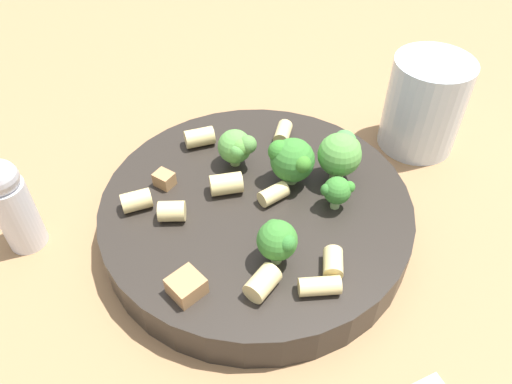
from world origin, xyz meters
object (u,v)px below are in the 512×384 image
at_px(rigatoni_1, 333,263).
at_px(broccoli_floret_2, 337,191).
at_px(broccoli_floret_0, 341,153).
at_px(broccoli_floret_3, 277,240).
at_px(rigatoni_5, 172,211).
at_px(rigatoni_2, 226,184).
at_px(pepper_shaker, 12,205).
at_px(rigatoni_8, 200,137).
at_px(rigatoni_6, 136,201).
at_px(broccoli_floret_1, 291,160).
at_px(rigatoni_0, 273,194).
at_px(broccoli_floret_4, 237,147).
at_px(pasta_bowl, 256,213).
at_px(chicken_chunk_1, 164,179).
at_px(rigatoni_4, 263,283).
at_px(rigatoni_3, 283,133).
at_px(drinking_glass, 423,110).
at_px(rigatoni_7, 320,286).
at_px(chicken_chunk_0, 186,286).

bearing_deg(rigatoni_1, broccoli_floret_2, 119.32).
distance_m(broccoli_floret_0, broccoli_floret_3, 0.11).
xyz_separation_m(broccoli_floret_3, rigatoni_5, (-0.09, -0.02, -0.02)).
distance_m(broccoli_floret_0, rigatoni_2, 0.10).
bearing_deg(pepper_shaker, rigatoni_8, 68.96).
relative_size(rigatoni_1, rigatoni_6, 0.92).
xyz_separation_m(rigatoni_1, rigatoni_6, (-0.16, -0.04, 0.00)).
xyz_separation_m(broccoli_floret_1, rigatoni_0, (0.00, -0.03, -0.02)).
relative_size(broccoli_floret_2, broccoli_floret_4, 0.85).
height_order(pasta_bowl, rigatoni_1, rigatoni_1).
height_order(chicken_chunk_1, pepper_shaker, pepper_shaker).
relative_size(broccoli_floret_1, broccoli_floret_3, 1.12).
xyz_separation_m(rigatoni_5, rigatoni_8, (-0.05, 0.08, 0.00)).
relative_size(rigatoni_0, rigatoni_8, 0.91).
relative_size(rigatoni_2, rigatoni_4, 1.08).
xyz_separation_m(broccoli_floret_2, pepper_shaker, (-0.20, -0.17, -0.01)).
bearing_deg(broccoli_floret_2, rigatoni_8, -177.23).
relative_size(pasta_bowl, rigatoni_0, 10.71).
bearing_deg(chicken_chunk_1, rigatoni_5, -36.44).
bearing_deg(rigatoni_3, rigatoni_2, -87.70).
distance_m(broccoli_floret_3, rigatoni_6, 0.13).
bearing_deg(rigatoni_3, broccoli_floret_4, -100.76).
height_order(rigatoni_8, drinking_glass, drinking_glass).
relative_size(broccoli_floret_4, rigatoni_6, 1.48).
bearing_deg(drinking_glass, rigatoni_7, -82.79).
xyz_separation_m(broccoli_floret_2, rigatoni_6, (-0.13, -0.10, -0.01)).
bearing_deg(chicken_chunk_1, pasta_bowl, 23.57).
bearing_deg(broccoli_floret_0, rigatoni_5, -123.22).
distance_m(rigatoni_7, pepper_shaker, 0.25).
height_order(rigatoni_3, rigatoni_5, rigatoni_5).
bearing_deg(broccoli_floret_1, broccoli_floret_0, 44.70).
height_order(broccoli_floret_2, drinking_glass, drinking_glass).
relative_size(broccoli_floret_2, chicken_chunk_1, 1.88).
distance_m(rigatoni_0, chicken_chunk_1, 0.10).
height_order(rigatoni_1, chicken_chunk_0, same).
xyz_separation_m(rigatoni_7, chicken_chunk_0, (-0.07, -0.06, 0.00)).
bearing_deg(rigatoni_1, broccoli_floret_1, 143.07).
bearing_deg(broccoli_floret_1, rigatoni_7, -45.20).
relative_size(rigatoni_4, rigatoni_5, 1.18).
height_order(rigatoni_2, rigatoni_6, rigatoni_2).
distance_m(broccoli_floret_0, rigatoni_8, 0.13).
bearing_deg(rigatoni_7, chicken_chunk_0, -142.36).
height_order(pasta_bowl, rigatoni_2, rigatoni_2).
bearing_deg(pasta_bowl, rigatoni_4, -49.71).
relative_size(rigatoni_0, pepper_shaker, 0.27).
bearing_deg(rigatoni_7, rigatoni_0, 145.61).
distance_m(rigatoni_7, chicken_chunk_0, 0.09).
xyz_separation_m(broccoli_floret_0, pepper_shaker, (-0.19, -0.20, -0.02)).
xyz_separation_m(broccoli_floret_4, drinking_glass, (0.10, 0.17, -0.02)).
bearing_deg(rigatoni_2, rigatoni_6, -128.00).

